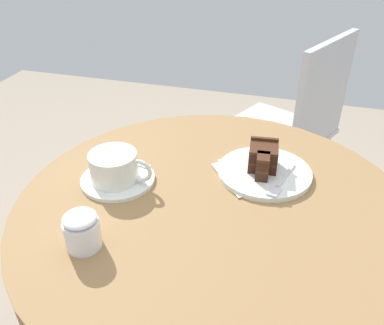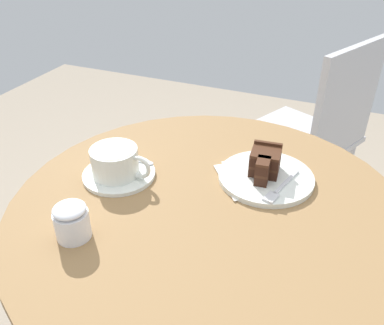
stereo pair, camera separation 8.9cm
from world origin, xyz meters
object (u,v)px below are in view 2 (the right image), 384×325
saucer (119,174)px  cake_plate (266,177)px  teaspoon (138,161)px  fork (279,189)px  napkin (257,178)px  cafe_chair (316,130)px  sugar_pot (72,221)px  cake_slice (265,163)px  coffee_cup (116,161)px

saucer → cake_plate: (0.31, 0.11, 0.00)m
teaspoon → cake_plate: bearing=5.3°
fork → napkin: bearing=-111.6°
cafe_chair → saucer: bearing=0.4°
saucer → sugar_pot: size_ratio=2.25×
sugar_pot → fork: bearing=40.2°
teaspoon → cake_slice: 0.29m
cake_slice → napkin: bearing=-144.1°
cafe_chair → cake_plate: bearing=21.2°
napkin → sugar_pot: bearing=-130.0°
cake_plate → cafe_chair: cafe_chair is taller
cafe_chair → sugar_pot: 1.04m
saucer → napkin: bearing=20.9°
teaspoon → fork: fork is taller
napkin → saucer: bearing=-159.1°
cake_plate → fork: size_ratio=1.51×
cake_slice → sugar_pot: bearing=-130.5°
cake_plate → sugar_pot: (-0.28, -0.32, 0.03)m
fork → cafe_chair: size_ratio=0.17×
coffee_cup → teaspoon: 0.07m
saucer → fork: bearing=11.2°
coffee_cup → cake_plate: coffee_cup is taller
cake_plate → cafe_chair: (0.04, 0.65, -0.19)m
teaspoon → cake_slice: (0.28, 0.06, 0.03)m
teaspoon → fork: 0.33m
napkin → cake_plate: bearing=10.8°
saucer → cake_slice: cake_slice is taller
cake_plate → fork: 0.06m
saucer → sugar_pot: 0.21m
saucer → fork: size_ratio=1.17×
saucer → sugar_pot: (0.03, -0.20, 0.03)m
coffee_cup → cake_slice: same height
teaspoon → sugar_pot: sugar_pot is taller
cake_slice → napkin: (-0.01, -0.01, -0.04)m
coffee_cup → sugar_pot: (0.03, -0.20, -0.01)m
sugar_pot → cake_slice: bearing=49.5°
coffee_cup → fork: coffee_cup is taller
cafe_chair → sugar_pot: cafe_chair is taller
coffee_cup → sugar_pot: 0.20m
cake_plate → napkin: cake_plate is taller
cake_slice → teaspoon: bearing=-167.3°
cake_slice → coffee_cup: bearing=-157.5°
saucer → coffee_cup: bearing=-100.6°
cake_slice → napkin: 0.04m
cafe_chair → fork: bearing=24.6°
teaspoon → sugar_pot: bearing=-93.9°
coffee_cup → sugar_pot: size_ratio=1.94×
fork → sugar_pot: bearing=-34.7°
cake_slice → cafe_chair: (0.05, 0.65, -0.22)m
coffee_cup → fork: bearing=12.1°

